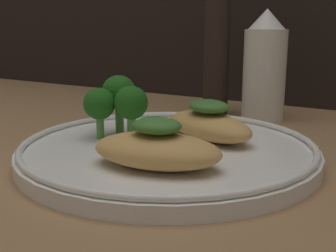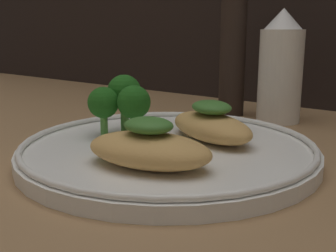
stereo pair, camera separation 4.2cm
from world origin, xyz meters
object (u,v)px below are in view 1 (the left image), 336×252
plate (168,149)px  pepper_grinder (216,55)px  sauce_bottle (265,68)px  broccoli_bunch (118,100)px

plate → pepper_grinder: 25.33cm
sauce_bottle → plate: bearing=-94.3°
plate → pepper_grinder: (-5.77, 23.33, 8.01)cm
sauce_bottle → pepper_grinder: size_ratio=0.80×
plate → broccoli_bunch: bearing=178.5°
plate → sauce_bottle: sauce_bottle is taller
plate → sauce_bottle: 24.27cm
sauce_bottle → pepper_grinder: (-7.54, 0.00, 1.57)cm
sauce_bottle → pepper_grinder: pepper_grinder is taller
plate → pepper_grinder: pepper_grinder is taller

